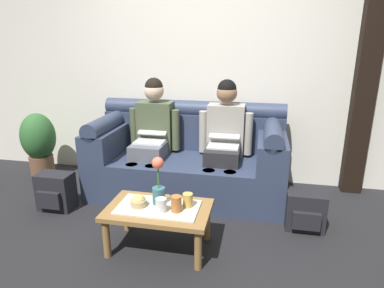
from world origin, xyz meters
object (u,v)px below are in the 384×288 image
Objects in this scene: cup_far_center at (188,200)px; potted_plant at (39,142)px; person_left at (153,132)px; backpack_left at (56,192)px; snack_bowl at (139,202)px; cup_near_left at (176,204)px; coffee_table at (158,213)px; person_right at (225,136)px; cup_near_right at (161,205)px; couch at (188,159)px; backpack_right at (305,211)px; flower_vase at (158,183)px.

cup_far_center is 2.34m from potted_plant.
backpack_left is (-0.79, -0.65, -0.48)m from person_left.
cup_near_left is (0.31, -0.02, 0.03)m from snack_bowl.
coffee_table is at bearing 7.24° from snack_bowl.
backpack_left is (-1.40, 0.37, -0.24)m from cup_far_center.
cup_near_right is (-0.34, -1.14, -0.24)m from person_right.
person_left is at bearing 180.00° from person_right.
potted_plant is at bearing 177.67° from couch.
cup_near_left is 0.12m from cup_far_center.
person_right is at bearing 78.33° from cup_near_left.
couch is 5.90× the size of backpack_right.
cup_far_center is (-0.16, -1.02, -0.24)m from person_right.
cup_near_left is at bearing -82.00° from couch.
person_right reaches higher than cup_far_center.
person_right reaches higher than backpack_right.
couch is at bearing 0.35° from person_left.
cup_near_left is 2.33m from potted_plant.
cup_near_left is at bearing -150.14° from backpack_right.
cup_near_right is 0.32× the size of backpack_right.
cup_near_right is 0.14× the size of potted_plant.
potted_plant is at bearing 176.96° from person_left.
cup_near_left is 0.16× the size of potted_plant.
person_right reaches higher than potted_plant.
person_right is 1.16m from cup_near_left.
potted_plant reaches higher than cup_near_left.
person_right reaches higher than cup_near_right.
cup_near_left is at bearing 16.33° from cup_near_right.
potted_plant reaches higher than coffee_table.
snack_bowl is 0.31m from cup_near_left.
cup_far_center is (0.22, -1.02, 0.04)m from couch.
couch is 1.15m from cup_near_right.
flower_vase is at bearing -157.66° from backpack_right.
coffee_table is 1.26m from backpack_left.
person_left is 1.26m from cup_near_left.
person_left is 1.09m from flower_vase.
backpack_left is (-1.34, 0.46, -0.24)m from cup_near_left.
cup_near_right is 2.26m from potted_plant.
person_right is at bearing 22.62° from backpack_left.
potted_plant is (-1.90, 1.22, 0.01)m from cup_near_right.
backpack_right is (0.78, -0.53, -0.49)m from person_right.
cup_near_left is (-0.23, -1.11, -0.23)m from person_right.
person_left is at bearing 120.90° from cup_far_center.
person_right is 3.59× the size of backpack_right.
person_left reaches higher than flower_vase.
cup_near_left reaches higher than backpack_left.
person_right reaches higher than snack_bowl.
cup_near_left reaches higher than cup_far_center.
coffee_table is 0.18m from snack_bowl.
coffee_table is at bearing -80.61° from flower_vase.
cup_near_left is 1.15× the size of cup_far_center.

